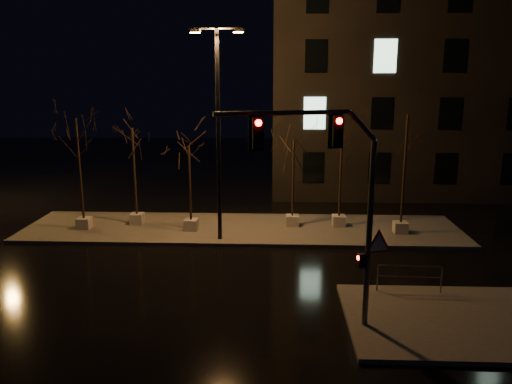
{
  "coord_description": "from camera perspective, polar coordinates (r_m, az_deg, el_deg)",
  "views": [
    {
      "loc": [
        1.72,
        -18.25,
        7.62
      ],
      "look_at": [
        0.87,
        2.57,
        2.8
      ],
      "focal_mm": 35.0,
      "sensor_mm": 36.0,
      "label": 1
    }
  ],
  "objects": [
    {
      "name": "sidewalk_corner",
      "position": [
        17.55,
        21.96,
        -13.45
      ],
      "size": [
        7.0,
        5.0,
        0.15
      ],
      "primitive_type": "cube",
      "color": "#4E4C45",
      "rests_on": "ground"
    },
    {
      "name": "tree_4",
      "position": [
        25.23,
        9.73,
        4.33
      ],
      "size": [
        1.8,
        1.8,
        4.92
      ],
      "color": "#A8A49D",
      "rests_on": "median"
    },
    {
      "name": "building",
      "position": [
        38.27,
        21.55,
        11.96
      ],
      "size": [
        25.0,
        12.0,
        15.0
      ],
      "primitive_type": "cube",
      "color": "black",
      "rests_on": "ground"
    },
    {
      "name": "tree_3",
      "position": [
        24.99,
        4.31,
        3.75
      ],
      "size": [
        1.8,
        1.8,
        4.55
      ],
      "color": "#A8A49D",
      "rests_on": "median"
    },
    {
      "name": "tree_5",
      "position": [
        24.64,
        16.79,
        5.52
      ],
      "size": [
        1.8,
        1.8,
        5.91
      ],
      "color": "#A8A49D",
      "rests_on": "median"
    },
    {
      "name": "tree_0",
      "position": [
        25.85,
        -19.71,
        5.24
      ],
      "size": [
        1.8,
        1.8,
        5.68
      ],
      "color": "#A8A49D",
      "rests_on": "median"
    },
    {
      "name": "guard_rail_a",
      "position": [
        18.7,
        17.15,
        -9.0
      ],
      "size": [
        2.27,
        0.15,
        0.98
      ],
      "rotation": [
        0.0,
        0.0,
        -0.05
      ],
      "color": "#505257",
      "rests_on": "sidewalk_corner"
    },
    {
      "name": "traffic_signal_mast",
      "position": [
        14.41,
        9.3,
        0.27
      ],
      "size": [
        5.21,
        1.58,
        6.59
      ],
      "rotation": [
        0.0,
        0.0,
        0.29
      ],
      "color": "#505257",
      "rests_on": "sidewalk_corner"
    },
    {
      "name": "tree_1",
      "position": [
        25.95,
        -13.85,
        4.69
      ],
      "size": [
        1.8,
        1.8,
        5.11
      ],
      "color": "#A8A49D",
      "rests_on": "median"
    },
    {
      "name": "ground",
      "position": [
        19.85,
        -2.84,
        -9.56
      ],
      "size": [
        90.0,
        90.0,
        0.0
      ],
      "primitive_type": "plane",
      "color": "black",
      "rests_on": "ground"
    },
    {
      "name": "median",
      "position": [
        25.45,
        -1.64,
        -4.22
      ],
      "size": [
        22.0,
        5.0,
        0.15
      ],
      "primitive_type": "cube",
      "color": "#4E4C45",
      "rests_on": "ground"
    },
    {
      "name": "streetlight_main",
      "position": [
        22.64,
        -4.35,
        8.04
      ],
      "size": [
        2.39,
        0.46,
        9.57
      ],
      "rotation": [
        0.0,
        0.0,
        -0.08
      ],
      "color": "black",
      "rests_on": "median"
    },
    {
      "name": "tree_2",
      "position": [
        24.45,
        -7.63,
        3.07
      ],
      "size": [
        1.8,
        1.8,
        4.33
      ],
      "color": "#A8A49D",
      "rests_on": "median"
    }
  ]
}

